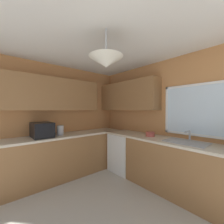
{
  "coord_description": "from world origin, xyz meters",
  "views": [
    {
      "loc": [
        1.43,
        -1.11,
        1.47
      ],
      "look_at": [
        -0.73,
        0.72,
        1.42
      ],
      "focal_mm": 22.64,
      "sensor_mm": 36.0,
      "label": 1
    }
  ],
  "objects_px": {
    "bowl": "(150,134)",
    "microwave": "(42,130)",
    "sink_assembly": "(186,142)",
    "dishwasher": "(125,152)",
    "kettle": "(60,130)"
  },
  "relations": [
    {
      "from": "bowl",
      "to": "microwave",
      "type": "bearing_deg",
      "value": -128.55
    },
    {
      "from": "microwave",
      "to": "sink_assembly",
      "type": "xyz_separation_m",
      "value": [
        2.04,
        1.7,
        -0.13
      ]
    },
    {
      "from": "dishwasher",
      "to": "microwave",
      "type": "bearing_deg",
      "value": -111.61
    },
    {
      "from": "dishwasher",
      "to": "sink_assembly",
      "type": "distance_m",
      "value": 1.47
    },
    {
      "from": "kettle",
      "to": "dishwasher",
      "type": "bearing_deg",
      "value": 64.03
    },
    {
      "from": "microwave",
      "to": "bowl",
      "type": "bearing_deg",
      "value": 51.45
    },
    {
      "from": "dishwasher",
      "to": "microwave",
      "type": "xyz_separation_m",
      "value": [
        -0.66,
        -1.67,
        0.63
      ]
    },
    {
      "from": "dishwasher",
      "to": "bowl",
      "type": "distance_m",
      "value": 0.87
    },
    {
      "from": "sink_assembly",
      "to": "bowl",
      "type": "xyz_separation_m",
      "value": [
        -0.69,
        -0.01,
        0.03
      ]
    },
    {
      "from": "dishwasher",
      "to": "sink_assembly",
      "type": "xyz_separation_m",
      "value": [
        1.38,
        0.04,
        0.49
      ]
    },
    {
      "from": "microwave",
      "to": "kettle",
      "type": "xyz_separation_m",
      "value": [
        0.02,
        0.35,
        -0.04
      ]
    },
    {
      "from": "dishwasher",
      "to": "bowl",
      "type": "bearing_deg",
      "value": 2.48
    },
    {
      "from": "kettle",
      "to": "bowl",
      "type": "distance_m",
      "value": 1.89
    },
    {
      "from": "bowl",
      "to": "dishwasher",
      "type": "bearing_deg",
      "value": -177.52
    },
    {
      "from": "sink_assembly",
      "to": "bowl",
      "type": "height_order",
      "value": "sink_assembly"
    }
  ]
}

